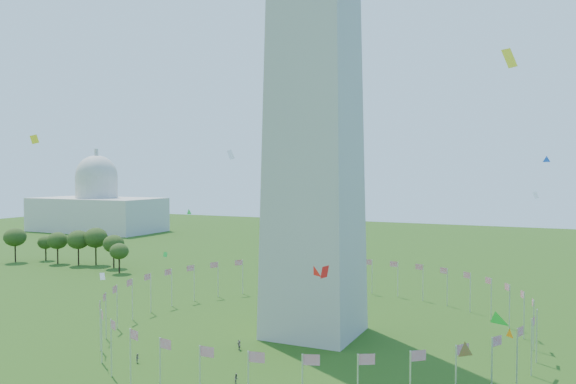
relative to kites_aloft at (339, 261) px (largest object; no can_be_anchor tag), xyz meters
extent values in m
cylinder|color=silver|center=(24.95, 27.98, -14.93)|extent=(0.24, 0.24, 9.00)
cylinder|color=silver|center=(24.34, 34.92, -14.93)|extent=(0.24, 0.24, 9.00)
cylinder|color=silver|center=(22.54, 41.66, -14.93)|extent=(0.24, 0.24, 9.00)
cylinder|color=silver|center=(19.59, 47.98, -14.93)|extent=(0.24, 0.24, 9.00)
cylinder|color=silver|center=(15.59, 53.69, -14.93)|extent=(0.24, 0.24, 9.00)
cylinder|color=silver|center=(10.66, 58.62, -14.93)|extent=(0.24, 0.24, 9.00)
cylinder|color=silver|center=(4.95, 62.62, -14.93)|extent=(0.24, 0.24, 9.00)
cylinder|color=silver|center=(-1.37, 65.56, -14.93)|extent=(0.24, 0.24, 9.00)
cylinder|color=silver|center=(-8.10, 67.37, -14.93)|extent=(0.24, 0.24, 9.00)
cylinder|color=silver|center=(-15.05, 67.98, -14.93)|extent=(0.24, 0.24, 9.00)
cylinder|color=silver|center=(-22.00, 67.37, -14.93)|extent=(0.24, 0.24, 9.00)
cylinder|color=silver|center=(-28.73, 65.56, -14.93)|extent=(0.24, 0.24, 9.00)
cylinder|color=silver|center=(-35.05, 62.62, -14.93)|extent=(0.24, 0.24, 9.00)
cylinder|color=silver|center=(-40.76, 58.62, -14.93)|extent=(0.24, 0.24, 9.00)
cylinder|color=silver|center=(-45.69, 53.69, -14.93)|extent=(0.24, 0.24, 9.00)
cylinder|color=silver|center=(-49.69, 47.98, -14.93)|extent=(0.24, 0.24, 9.00)
cylinder|color=silver|center=(-52.64, 41.66, -14.93)|extent=(0.24, 0.24, 9.00)
cylinder|color=silver|center=(-54.44, 34.92, -14.93)|extent=(0.24, 0.24, 9.00)
cylinder|color=silver|center=(-55.05, 27.98, -14.93)|extent=(0.24, 0.24, 9.00)
cylinder|color=silver|center=(-54.44, 21.03, -14.93)|extent=(0.24, 0.24, 9.00)
cylinder|color=silver|center=(-52.64, 14.29, -14.93)|extent=(0.24, 0.24, 9.00)
cylinder|color=silver|center=(-49.69, 7.98, -14.93)|extent=(0.24, 0.24, 9.00)
cylinder|color=silver|center=(-45.69, 2.26, -14.93)|extent=(0.24, 0.24, 9.00)
cylinder|color=silver|center=(-40.76, -2.67, -14.93)|extent=(0.24, 0.24, 9.00)
cylinder|color=silver|center=(-35.05, -6.67, -14.93)|extent=(0.24, 0.24, 9.00)
cylinder|color=silver|center=(-28.73, -9.61, -14.93)|extent=(0.24, 0.24, 9.00)
cylinder|color=silver|center=(-22.00, -11.42, -14.93)|extent=(0.24, 0.24, 9.00)
cylinder|color=silver|center=(-15.05, -12.02, -14.93)|extent=(0.24, 0.24, 9.00)
cylinder|color=silver|center=(15.59, 2.26, -14.93)|extent=(0.24, 0.24, 9.00)
cylinder|color=silver|center=(19.59, 7.98, -14.93)|extent=(0.24, 0.24, 9.00)
cylinder|color=silver|center=(22.54, 14.29, -14.93)|extent=(0.24, 0.24, 9.00)
cylinder|color=silver|center=(24.34, 21.03, -14.93)|extent=(0.24, 0.24, 9.00)
imported|color=gray|center=(-35.39, -0.10, -18.66)|extent=(0.94, 0.95, 1.55)
imported|color=slate|center=(-23.46, 13.01, -18.54)|extent=(1.65, 1.69, 1.78)
imported|color=slate|center=(-15.79, -1.21, -18.64)|extent=(0.96, 0.98, 1.59)
plane|color=green|center=(21.36, -6.25, -4.37)|extent=(1.99, 2.08, 2.43)
plane|color=yellow|center=(23.44, -27.48, 21.01)|extent=(1.11, 1.61, 1.79)
plane|color=yellow|center=(-54.08, -4.00, 18.05)|extent=(0.73, 1.69, 1.83)
plane|color=green|center=(-44.38, 27.81, 3.65)|extent=(0.40, 1.49, 1.49)
plane|color=green|center=(-42.15, 16.43, -3.88)|extent=(1.06, 0.53, 1.10)
plane|color=white|center=(-21.95, 7.75, 15.30)|extent=(1.94, 0.69, 1.84)
plane|color=white|center=(24.55, 23.42, 8.75)|extent=(0.92, 1.07, 1.32)
plane|color=orange|center=(21.54, 13.42, -11.20)|extent=(1.06, 1.00, 1.46)
plane|color=red|center=(-6.26, 10.79, -3.75)|extent=(1.68, 2.00, 2.09)
plane|color=white|center=(-63.62, 21.93, -10.84)|extent=(1.26, 1.53, 1.63)
plane|color=blue|center=(26.04, 20.92, 14.24)|extent=(1.04, 0.22, 1.05)
plane|color=#CC2699|center=(17.82, -6.25, -8.44)|extent=(1.47, 1.41, 1.88)
plane|color=red|center=(-4.55, 2.88, -2.41)|extent=(1.60, 2.00, 2.32)
ellipsoid|color=#37551C|center=(-144.26, 65.05, -13.49)|extent=(7.60, 7.60, 11.87)
ellipsoid|color=#37551C|center=(-137.90, 72.65, -15.07)|extent=(5.58, 5.58, 8.72)
ellipsoid|color=#37551C|center=(-128.15, 69.04, -14.02)|extent=(6.92, 6.92, 10.82)
ellipsoid|color=#37551C|center=(-119.07, 69.59, -13.56)|extent=(7.52, 7.52, 11.75)
ellipsoid|color=#37551C|center=(-113.93, 72.38, -13.14)|extent=(8.05, 8.05, 12.57)
ellipsoid|color=#37551C|center=(-104.06, 70.19, -14.02)|extent=(6.93, 6.93, 10.82)
ellipsoid|color=#37551C|center=(-95.86, 63.60, -14.78)|extent=(5.95, 5.95, 9.30)
camera|label=1|loc=(26.19, -73.41, 12.34)|focal=35.00mm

